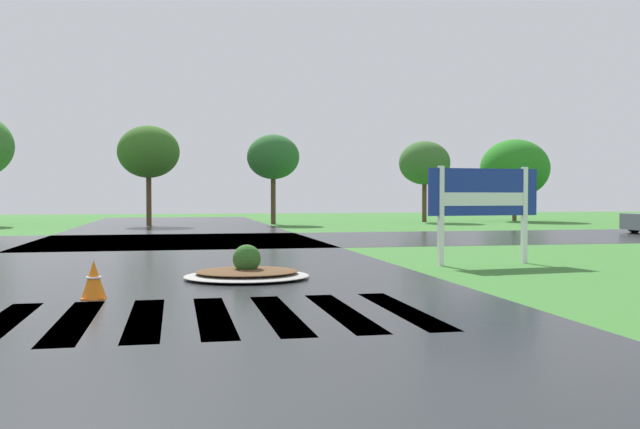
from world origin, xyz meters
name	(u,v)px	position (x,y,z in m)	size (l,w,h in m)	color
asphalt_roadway	(178,278)	(0.00, 10.00, 0.00)	(10.14, 80.00, 0.01)	#232628
asphalt_cross_road	(177,241)	(0.00, 21.79, 0.00)	(90.00, 9.13, 0.01)	#232628
crosswalk_stripes	(180,317)	(0.00, 5.33, 0.00)	(6.75, 3.44, 0.01)	white
estate_billboard	(483,197)	(7.16, 11.40, 1.61)	(2.88, 0.37, 2.34)	white
median_island	(247,272)	(1.33, 9.59, 0.14)	(2.48, 2.28, 0.68)	#9E9B93
traffic_cone	(94,280)	(-1.33, 7.37, 0.30)	(0.40, 0.40, 0.62)	orange
background_treeline	(277,158)	(5.83, 37.11, 3.85)	(36.61, 6.10, 6.20)	#4C3823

